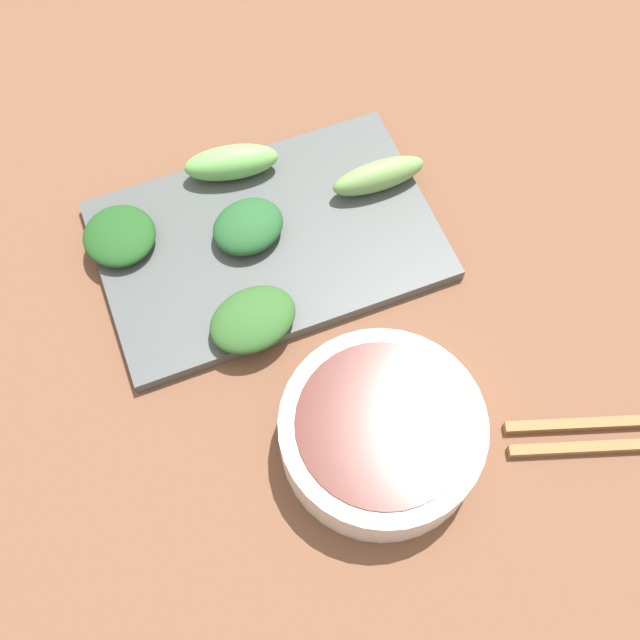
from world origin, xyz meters
The scene contains 8 objects.
tabletop centered at (0.00, 0.00, 0.01)m, with size 2.10×2.10×0.02m, color brown.
sauce_bowl centered at (-0.11, -0.03, 0.04)m, with size 0.15×0.15×0.04m.
serving_plate centered at (0.09, -0.01, 0.03)m, with size 0.18×0.28×0.01m, color #484D4D.
broccoli_stalk_0 centered at (0.16, -0.01, 0.05)m, with size 0.03×0.08×0.03m, color #6FBC59.
broccoli_leafy_1 centered at (0.13, 0.10, 0.04)m, with size 0.06×0.06×0.02m, color #1F4D1D.
broccoli_stalk_2 centered at (0.10, -0.12, 0.05)m, with size 0.02×0.08×0.03m, color #79A558.
broccoli_leafy_3 centered at (0.01, 0.02, 0.04)m, with size 0.05×0.07×0.02m, color #2F5D27.
broccoli_leafy_4 centered at (0.10, 0.00, 0.04)m, with size 0.05×0.06×0.02m, color #23562A.
Camera 1 is at (-0.26, 0.07, 0.58)m, focal length 43.00 mm.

